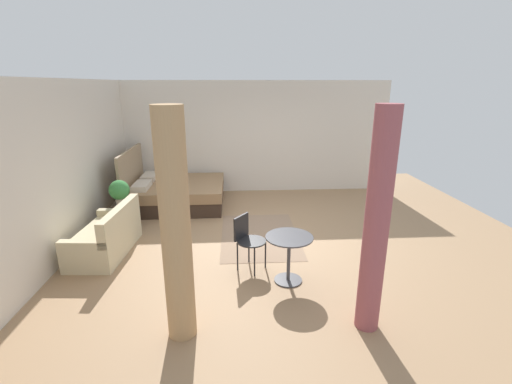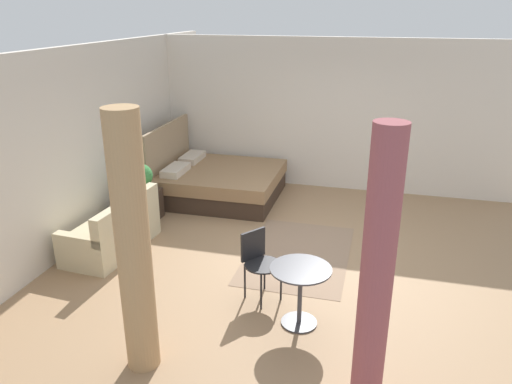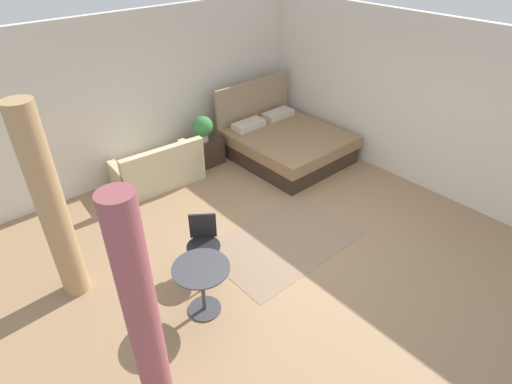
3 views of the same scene
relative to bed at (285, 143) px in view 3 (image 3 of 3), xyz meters
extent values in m
cube|color=#9E7A56|center=(-1.80, -1.97, -0.32)|extent=(8.86, 9.72, 0.02)
cube|color=silver|center=(-1.80, 1.39, 1.10)|extent=(8.86, 0.12, 2.80)
cube|color=silver|center=(1.13, -1.97, 1.10)|extent=(0.12, 6.72, 2.80)
cube|color=#93755B|center=(-1.85, -1.83, -0.30)|extent=(2.13, 1.41, 0.01)
cube|color=#38281E|center=(0.00, -0.09, -0.15)|extent=(1.83, 2.01, 0.31)
cube|color=#93704C|center=(0.00, -0.09, 0.12)|extent=(1.87, 2.05, 0.23)
cube|color=#997F60|center=(-0.01, 0.94, 0.35)|extent=(1.88, 0.07, 1.32)
cube|color=beige|center=(-0.40, 0.63, 0.29)|extent=(0.66, 0.32, 0.12)
cube|color=beige|center=(0.40, 0.64, 0.29)|extent=(0.66, 0.32, 0.12)
cube|color=beige|center=(-2.38, 0.79, -0.10)|extent=(1.54, 0.84, 0.40)
cube|color=beige|center=(-2.40, 0.49, 0.30)|extent=(1.50, 0.24, 0.41)
cube|color=beige|center=(-1.70, 0.75, 0.16)|extent=(0.19, 0.75, 0.12)
cube|color=beige|center=(-3.05, 0.84, 0.16)|extent=(0.19, 0.75, 0.12)
cube|color=#38281E|center=(-1.26, 0.78, -0.06)|extent=(0.46, 0.38, 0.50)
cylinder|color=tan|center=(-1.36, 0.80, 0.26)|extent=(0.18, 0.18, 0.13)
sphere|color=#387F3D|center=(-1.36, 0.80, 0.49)|extent=(0.38, 0.38, 0.38)
cylinder|color=#3F3F44|center=(-3.45, -2.13, -0.30)|extent=(0.40, 0.40, 0.02)
cylinder|color=#3F3F44|center=(-3.45, -2.13, 0.03)|extent=(0.05, 0.05, 0.67)
cylinder|color=#3F3F44|center=(-3.45, -2.13, 0.38)|extent=(0.67, 0.67, 0.02)
cylinder|color=black|center=(-3.29, -1.66, -0.08)|extent=(0.02, 0.02, 0.45)
cylinder|color=black|center=(-3.04, -1.84, -0.08)|extent=(0.02, 0.02, 0.45)
cylinder|color=black|center=(-3.11, -1.41, -0.08)|extent=(0.02, 0.02, 0.45)
cylinder|color=black|center=(-2.86, -1.59, -0.08)|extent=(0.02, 0.02, 0.45)
cylinder|color=black|center=(-3.08, -1.63, 0.16)|extent=(0.61, 0.61, 0.02)
cube|color=black|center=(-2.97, -1.48, 0.35)|extent=(0.30, 0.23, 0.36)
cylinder|color=#994C51|center=(-4.48, -2.90, 0.96)|extent=(0.27, 0.27, 2.54)
cylinder|color=tan|center=(-4.48, -0.77, 0.96)|extent=(0.32, 0.32, 2.54)
camera|label=1|loc=(-7.91, -1.40, 2.41)|focal=24.78mm
camera|label=2|loc=(-8.03, -2.85, 2.99)|focal=34.57mm
camera|label=3|loc=(-5.25, -5.14, 3.69)|focal=29.23mm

